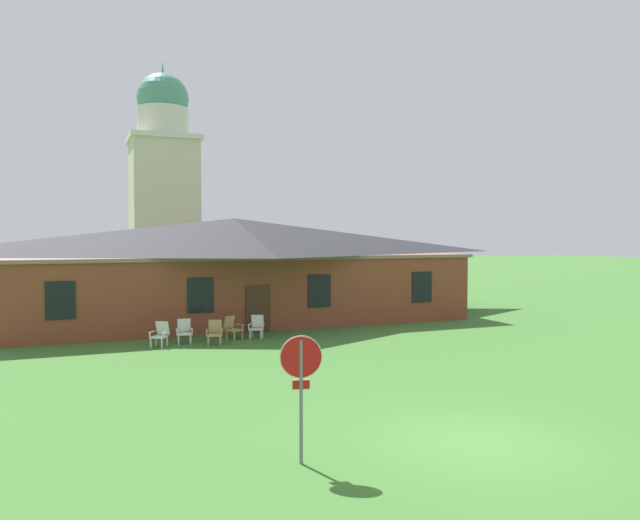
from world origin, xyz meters
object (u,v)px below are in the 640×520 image
Objects in this scene: stop_sign at (301,374)px; lawn_chair_near_door at (184,331)px; lawn_chair_by_porch at (160,334)px; lawn_chair_middle at (232,327)px; lawn_chair_left_end at (215,332)px; lawn_chair_right_end at (257,326)px.

lawn_chair_near_door is at bearing 89.41° from stop_sign.
lawn_chair_by_porch is 3.05m from lawn_chair_middle.
lawn_chair_near_door is 1.00× the size of lawn_chair_middle.
stop_sign reaches higher than lawn_chair_left_end.
lawn_chair_left_end and lawn_chair_middle have the same top height.
lawn_chair_near_door is at bearing 146.12° from lawn_chair_left_end.
stop_sign is 13.81m from lawn_chair_near_door.
stop_sign is 13.15m from lawn_chair_left_end.
lawn_chair_by_porch is (-0.83, 13.38, -1.21)m from stop_sign.
stop_sign is 13.46m from lawn_chair_by_porch.
lawn_chair_left_end is at bearing -135.09° from lawn_chair_middle.
lawn_chair_right_end is at bearing 23.06° from lawn_chair_left_end.
stop_sign is 2.53× the size of lawn_chair_middle.
lawn_chair_by_porch is 4.05m from lawn_chair_right_end.
lawn_chair_right_end is (1.97, 0.84, 0.00)m from lawn_chair_left_end.
lawn_chair_middle and lawn_chair_right_end have the same top height.
lawn_chair_left_end is 1.00× the size of lawn_chair_right_end.
lawn_chair_left_end is 1.32m from lawn_chair_middle.
lawn_chair_left_end is at bearing -156.94° from lawn_chair_right_end.
lawn_chair_middle is (2.01, 0.21, 0.00)m from lawn_chair_near_door.
lawn_chair_middle is at bearing 174.67° from lawn_chair_right_end.
lawn_chair_middle is at bearing 44.91° from lawn_chair_left_end.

